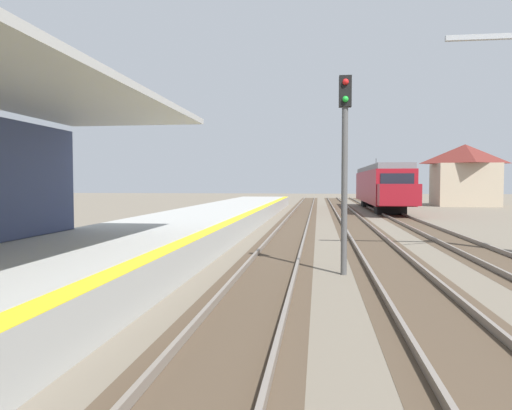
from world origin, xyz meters
The scene contains 7 objects.
station_platform centered at (-2.50, 16.00, 0.45)m, with size 5.00×80.00×0.91m.
track_pair_nearest_platform centered at (1.90, 20.00, 0.05)m, with size 2.34×120.00×0.16m.
track_pair_middle centered at (5.30, 20.00, 0.05)m, with size 2.34×120.00×0.16m.
track_pair_far_side centered at (8.70, 20.00, 0.05)m, with size 2.34×120.00×0.16m.
approaching_train centered at (8.70, 47.42, 2.18)m, with size 2.93×19.60×4.76m.
rail_signal_post centered at (3.88, 16.79, 3.19)m, with size 0.32×0.34×5.20m.
distant_trackside_house centered at (18.26, 56.23, 3.34)m, with size 6.60×5.28×6.40m.
Camera 1 is at (3.20, 4.04, 2.44)m, focal length 33.63 mm.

